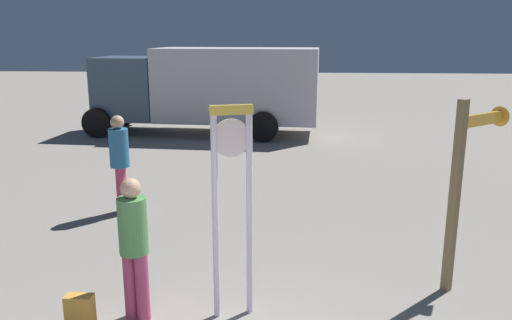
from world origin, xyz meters
The scene contains 6 objects.
standing_clock centered at (-0.16, 2.07, 1.47)m, with size 0.46×0.22×2.40m.
arrow_sign centered at (2.70, 3.02, 1.62)m, with size 0.95×0.82×2.39m.
person_near_clock centered at (-1.22, 1.89, 0.92)m, with size 0.31×0.31×1.64m.
backpack centered at (-1.75, 1.60, 0.21)m, with size 0.29×0.19×0.43m.
person_distant centered at (-2.50, 5.34, 0.98)m, with size 0.34×0.34×1.76m.
box_truck_near centered at (-2.05, 12.94, 1.51)m, with size 7.31×2.82×2.69m.
Camera 1 is at (0.44, -3.19, 3.11)m, focal length 36.00 mm.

